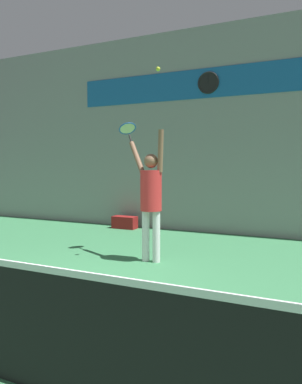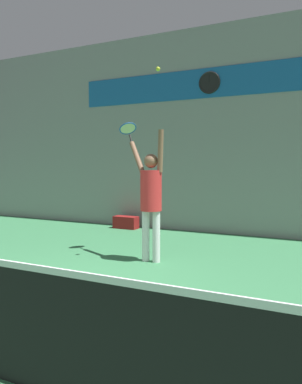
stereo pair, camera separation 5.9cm
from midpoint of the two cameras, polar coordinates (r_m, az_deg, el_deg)
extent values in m
plane|color=#387A4C|center=(4.68, -18.20, -17.02)|extent=(18.00, 18.00, 0.00)
cube|color=gray|center=(9.45, 6.62, 9.18)|extent=(18.00, 0.10, 5.00)
cube|color=#195B9E|center=(9.56, 6.56, 16.01)|extent=(6.34, 0.02, 0.71)
cylinder|color=black|center=(9.44, 8.54, 16.15)|extent=(0.48, 0.02, 0.48)
torus|color=black|center=(9.44, 8.54, 16.15)|extent=(0.53, 0.05, 0.53)
cube|color=black|center=(9.45, 8.52, 16.66)|extent=(0.02, 0.01, 0.19)
cylinder|color=white|center=(6.54, -1.07, -6.67)|extent=(0.13, 0.13, 0.89)
cylinder|color=white|center=(6.46, 0.55, -6.81)|extent=(0.13, 0.13, 0.89)
cylinder|color=red|center=(6.40, -0.27, 0.22)|extent=(0.37, 0.37, 0.69)
sphere|color=brown|center=(6.38, -0.27, 4.75)|extent=(0.24, 0.24, 0.24)
cylinder|color=brown|center=(6.30, 1.19, 6.28)|extent=(0.16, 0.15, 0.72)
cylinder|color=brown|center=(6.68, -2.44, 5.35)|extent=(0.48, 0.42, 0.58)
cylinder|color=black|center=(6.97, -3.41, 8.09)|extent=(0.13, 0.12, 0.17)
torus|color=#1E51A5|center=(7.13, -3.84, 9.63)|extent=(0.42, 0.43, 0.21)
cylinder|color=beige|center=(7.13, -3.84, 9.63)|extent=(0.36, 0.36, 0.17)
sphere|color=#CCDB2D|center=(6.48, 0.81, 18.25)|extent=(0.07, 0.07, 0.07)
cube|color=maroon|center=(9.88, -4.21, -4.64)|extent=(0.64, 0.30, 0.32)
camera|label=1|loc=(0.03, -90.27, -0.02)|focal=35.00mm
camera|label=2|loc=(0.03, 89.73, 0.02)|focal=35.00mm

